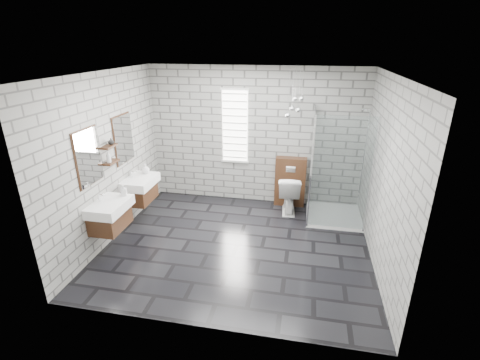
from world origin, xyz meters
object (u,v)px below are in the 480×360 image
(vanity_left, at_px, (107,207))
(toilet, at_px, (289,193))
(vanity_right, at_px, (138,183))
(shower_enclosure, at_px, (331,195))
(cistern_panel, at_px, (290,182))

(vanity_left, height_order, toilet, vanity_left)
(vanity_right, height_order, shower_enclosure, shower_enclosure)
(shower_enclosure, bearing_deg, vanity_left, -153.47)
(shower_enclosure, distance_m, toilet, 0.81)
(vanity_left, relative_size, toilet, 2.12)
(shower_enclosure, bearing_deg, vanity_right, -168.70)
(vanity_right, relative_size, shower_enclosure, 0.77)
(vanity_right, distance_m, toilet, 2.83)
(vanity_left, xyz_separation_m, toilet, (2.65, 1.94, -0.39))
(vanity_left, distance_m, shower_enclosure, 3.82)
(vanity_right, xyz_separation_m, shower_enclosure, (3.41, 0.68, -0.25))
(vanity_right, distance_m, shower_enclosure, 3.48)
(cistern_panel, bearing_deg, shower_enclosure, -34.15)
(vanity_left, xyz_separation_m, vanity_right, (0.00, 1.02, 0.00))
(shower_enclosure, relative_size, toilet, 2.74)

